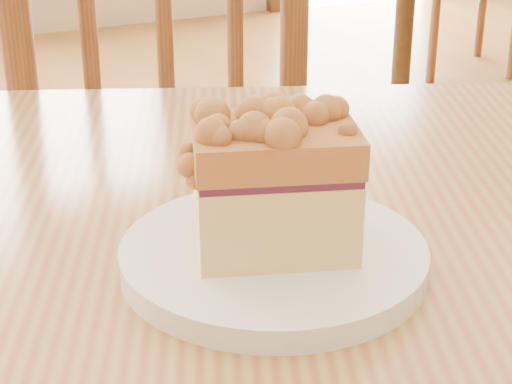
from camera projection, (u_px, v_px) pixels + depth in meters
cafe_table_main at (271, 371)px, 0.67m from camera, size 1.51×1.27×0.75m
cafe_chair_main at (139, 186)px, 1.37m from camera, size 0.46×0.46×1.00m
plate at (274, 258)px, 0.63m from camera, size 0.22×0.22×0.02m
cake_slice at (274, 175)px, 0.60m from camera, size 0.14×0.11×0.11m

